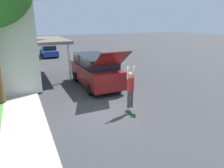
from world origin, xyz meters
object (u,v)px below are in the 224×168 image
object	(u,v)px
car_down_street	(49,51)
skateboard	(130,113)
skateboarder	(130,87)
suv_parked	(95,70)

from	to	relation	value
car_down_street	skateboard	size ratio (longest dim) A/B	4.98
skateboard	car_down_street	bearing A→B (deg)	92.92
car_down_street	skateboarder	distance (m)	18.73
car_down_street	skateboard	world-z (taller)	car_down_street
suv_parked	skateboarder	xyz separation A→B (m)	(-0.04, -4.72, 0.20)
car_down_street	skateboarder	world-z (taller)	skateboarder
car_down_street	skateboard	bearing A→B (deg)	-87.08
skateboarder	car_down_street	bearing A→B (deg)	93.03
suv_parked	skateboarder	world-z (taller)	suv_parked
skateboarder	skateboard	size ratio (longest dim) A/B	2.43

